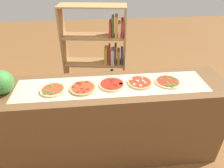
% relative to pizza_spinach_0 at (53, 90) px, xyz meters
% --- Properties ---
extents(ground_plane, '(12.00, 12.00, 0.00)m').
position_rel_pizza_spinach_0_xyz_m(ground_plane, '(0.57, 0.03, -0.95)').
color(ground_plane, brown).
extents(counter, '(2.34, 0.59, 0.94)m').
position_rel_pizza_spinach_0_xyz_m(counter, '(0.57, 0.03, -0.48)').
color(counter, brown).
rests_on(counter, ground_plane).
extents(parchment_paper, '(1.88, 0.40, 0.00)m').
position_rel_pizza_spinach_0_xyz_m(parchment_paper, '(0.57, 0.03, -0.01)').
color(parchment_paper, beige).
rests_on(parchment_paper, counter).
extents(pizza_spinach_0, '(0.24, 0.24, 0.03)m').
position_rel_pizza_spinach_0_xyz_m(pizza_spinach_0, '(0.00, 0.00, 0.00)').
color(pizza_spinach_0, '#E5C17F').
rests_on(pizza_spinach_0, parchment_paper).
extents(pizza_pepperoni_1, '(0.25, 0.25, 0.03)m').
position_rel_pizza_spinach_0_xyz_m(pizza_pepperoni_1, '(0.28, -0.00, 0.00)').
color(pizza_pepperoni_1, tan).
rests_on(pizza_pepperoni_1, parchment_paper).
extents(pizza_pepperoni_2, '(0.25, 0.25, 0.02)m').
position_rel_pizza_spinach_0_xyz_m(pizza_pepperoni_2, '(0.57, 0.04, -0.00)').
color(pizza_pepperoni_2, '#E5C17F').
rests_on(pizza_pepperoni_2, parchment_paper).
extents(pizza_mushroom_3, '(0.25, 0.25, 0.03)m').
position_rel_pizza_spinach_0_xyz_m(pizza_mushroom_3, '(0.85, 0.04, 0.00)').
color(pizza_mushroom_3, '#DBB26B').
rests_on(pizza_mushroom_3, parchment_paper).
extents(pizza_spinach_4, '(0.26, 0.26, 0.02)m').
position_rel_pizza_spinach_0_xyz_m(pizza_spinach_4, '(1.13, 0.03, -0.00)').
color(pizza_spinach_4, '#E5C17F').
rests_on(pizza_spinach_4, parchment_paper).
extents(watermelon, '(0.22, 0.22, 0.22)m').
position_rel_pizza_spinach_0_xyz_m(watermelon, '(-0.45, 0.02, 0.10)').
color(watermelon, '#387A33').
rests_on(watermelon, counter).
extents(bookshelf, '(0.86, 0.39, 1.52)m').
position_rel_pizza_spinach_0_xyz_m(bookshelf, '(0.53, 0.90, -0.21)').
color(bookshelf, '#A87A47').
rests_on(bookshelf, ground_plane).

